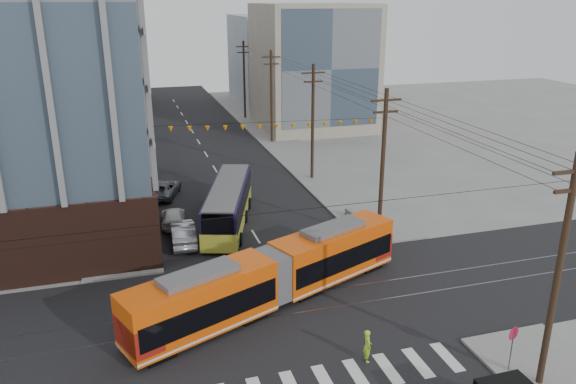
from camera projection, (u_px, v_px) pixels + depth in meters
name	position (u px, v px, depth m)	size (l,w,h in m)	color
ground	(319.00, 342.00, 28.79)	(160.00, 160.00, 0.00)	slate
bg_bldg_nw_near	(46.00, 64.00, 68.30)	(18.00, 16.00, 18.00)	#8C99A5
bg_bldg_ne_near	(312.00, 67.00, 73.92)	(14.00, 14.00, 16.00)	gray
bg_bldg_nw_far	(79.00, 43.00, 86.88)	(16.00, 18.00, 20.00)	gray
bg_bldg_ne_far	(285.00, 59.00, 92.88)	(16.00, 16.00, 14.00)	#8C99A5
utility_pole_near	(557.00, 277.00, 23.84)	(0.30, 0.30, 11.00)	black
utility_pole_far	(244.00, 80.00, 79.95)	(0.30, 0.30, 11.00)	black
streetcar	(272.00, 276.00, 31.92)	(17.89, 2.52, 3.45)	#E74F08
city_bus	(228.00, 204.00, 43.17)	(2.53, 11.70, 3.31)	black
parked_car_silver	(183.00, 233.00, 40.14)	(1.67, 4.79, 1.58)	#A3A8B1
parked_car_white	(173.00, 217.00, 43.46)	(1.75, 4.30, 1.25)	silver
parked_car_grey	(164.00, 189.00, 49.65)	(2.32, 5.02, 1.40)	#454B52
pedestrian	(367.00, 346.00, 27.06)	(0.62, 0.41, 1.70)	#99DF29
stop_sign	(511.00, 351.00, 26.11)	(0.70, 0.70, 2.31)	red
jersey_barrier	(359.00, 219.00, 43.70)	(0.80, 3.57, 0.71)	slate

